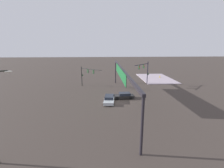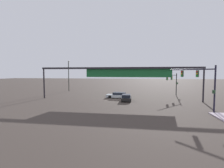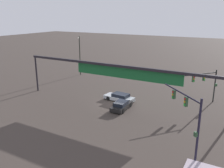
{
  "view_description": "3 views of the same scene",
  "coord_description": "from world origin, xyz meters",
  "px_view_note": "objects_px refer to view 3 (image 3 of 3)",
  "views": [
    {
      "loc": [
        -28.76,
        3.09,
        10.56
      ],
      "look_at": [
        1.16,
        1.3,
        3.19
      ],
      "focal_mm": 25.48,
      "sensor_mm": 36.0,
      "label": 1
    },
    {
      "loc": [
        3.86,
        -32.09,
        5.24
      ],
      "look_at": [
        -1.68,
        2.93,
        2.84
      ],
      "focal_mm": 26.61,
      "sensor_mm": 36.0,
      "label": 2
    },
    {
      "loc": [
        16.49,
        -30.15,
        13.24
      ],
      "look_at": [
        -1.62,
        2.03,
        2.51
      ],
      "focal_mm": 38.99,
      "sensor_mm": 36.0,
      "label": 3
    }
  ],
  "objects_px": {
    "traffic_signal_opposite_side": "(188,112)",
    "streetlamp_curved_arm": "(80,53)",
    "sedan_car_waiting_far": "(121,105)",
    "traffic_signal_near_corner": "(205,80)",
    "sedan_car_approaching": "(120,97)"
  },
  "relations": [
    {
      "from": "traffic_signal_near_corner",
      "to": "traffic_signal_opposite_side",
      "type": "xyz_separation_m",
      "value": [
        0.8,
        -15.05,
        0.64
      ]
    },
    {
      "from": "sedan_car_approaching",
      "to": "traffic_signal_near_corner",
      "type": "bearing_deg",
      "value": -150.68
    },
    {
      "from": "sedan_car_waiting_far",
      "to": "traffic_signal_opposite_side",
      "type": "bearing_deg",
      "value": -125.26
    },
    {
      "from": "traffic_signal_near_corner",
      "to": "streetlamp_curved_arm",
      "type": "relative_size",
      "value": 0.63
    },
    {
      "from": "traffic_signal_opposite_side",
      "to": "sedan_car_waiting_far",
      "type": "distance_m",
      "value": 13.18
    },
    {
      "from": "traffic_signal_near_corner",
      "to": "sedan_car_waiting_far",
      "type": "xyz_separation_m",
      "value": [
        -9.81,
        -8.17,
        -3.08
      ]
    },
    {
      "from": "traffic_signal_opposite_side",
      "to": "streetlamp_curved_arm",
      "type": "relative_size",
      "value": 0.72
    },
    {
      "from": "traffic_signal_opposite_side",
      "to": "streetlamp_curved_arm",
      "type": "height_order",
      "value": "streetlamp_curved_arm"
    },
    {
      "from": "traffic_signal_near_corner",
      "to": "sedan_car_waiting_far",
      "type": "height_order",
      "value": "traffic_signal_near_corner"
    },
    {
      "from": "traffic_signal_opposite_side",
      "to": "streetlamp_curved_arm",
      "type": "bearing_deg",
      "value": 8.26
    },
    {
      "from": "streetlamp_curved_arm",
      "to": "sedan_car_waiting_far",
      "type": "relative_size",
      "value": 2.0
    },
    {
      "from": "streetlamp_curved_arm",
      "to": "sedan_car_approaching",
      "type": "relative_size",
      "value": 1.72
    },
    {
      "from": "traffic_signal_near_corner",
      "to": "sedan_car_waiting_far",
      "type": "distance_m",
      "value": 13.14
    },
    {
      "from": "traffic_signal_near_corner",
      "to": "sedan_car_waiting_far",
      "type": "relative_size",
      "value": 1.26
    },
    {
      "from": "traffic_signal_near_corner",
      "to": "sedan_car_approaching",
      "type": "relative_size",
      "value": 1.09
    }
  ]
}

